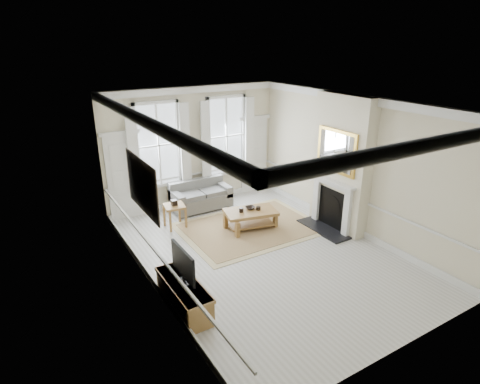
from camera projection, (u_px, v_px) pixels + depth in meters
floor at (263, 253)px, 9.15m from camera, size 7.20×7.20×0.00m
ceiling at (267, 103)px, 7.93m from camera, size 7.20×7.20×0.00m
back_wall at (193, 147)px, 11.42m from camera, size 5.20×0.00×5.20m
left_wall at (147, 209)px, 7.29m from camera, size 0.00×7.20×7.20m
right_wall at (352, 165)px, 9.80m from camera, size 0.00×7.20×7.20m
window_left at (158, 145)px, 10.80m from camera, size 1.26×0.20×2.20m
window_right at (226, 136)px, 11.81m from camera, size 1.26×0.20×2.20m
door_left at (124, 178)px, 10.59m from camera, size 0.90×0.08×2.30m
door_right at (254, 156)px, 12.57m from camera, size 0.90×0.08×2.30m
painting at (142, 185)px, 7.42m from camera, size 0.05×1.66×1.06m
chimney_breast at (341, 164)px, 9.87m from camera, size 0.35×1.70×3.38m
hearth at (323, 229)px, 10.27m from camera, size 0.55×1.50×0.05m
fireplace at (331, 202)px, 10.11m from camera, size 0.21×1.45×1.33m
mirror at (336, 151)px, 9.64m from camera, size 0.06×1.26×1.06m
sofa at (200, 197)px, 11.47m from camera, size 1.67×0.81×0.82m
side_table at (175, 209)px, 10.27m from camera, size 0.57×0.57×0.61m
rug at (250, 227)px, 10.38m from camera, size 3.50×2.60×0.02m
coffee_table at (251, 214)px, 10.24m from camera, size 1.44×1.04×0.49m
ceramic_pot_a at (241, 210)px, 10.11m from camera, size 0.11×0.11×0.11m
ceramic_pot_b at (258, 208)px, 10.25m from camera, size 0.12×0.12×0.09m
bowl at (250, 208)px, 10.30m from camera, size 0.27×0.27×0.06m
tv_stand at (184, 296)px, 7.21m from camera, size 0.48×1.49×0.53m
tv at (183, 263)px, 6.99m from camera, size 0.08×0.90×0.68m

